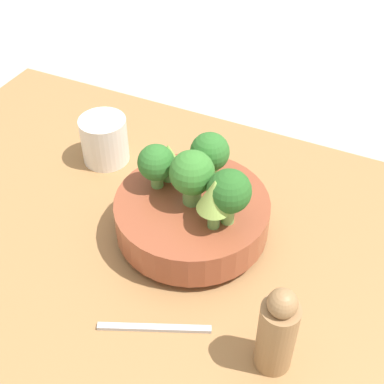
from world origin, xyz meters
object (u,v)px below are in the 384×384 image
at_px(fork, 154,328).
at_px(bowl, 192,215).
at_px(cup, 104,140).
at_px(pepper_mill, 277,331).

bearing_deg(fork, bowl, 99.15).
xyz_separation_m(cup, pepper_mill, (0.43, -0.28, 0.02)).
bearing_deg(cup, fork, -48.59).
height_order(bowl, fork, bowl).
xyz_separation_m(cup, fork, (0.26, -0.30, -0.04)).
bearing_deg(fork, pepper_mill, 8.07).
bearing_deg(bowl, fork, -80.85).
height_order(bowl, cup, cup).
bearing_deg(pepper_mill, cup, 147.29).
bearing_deg(cup, bowl, -25.11).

